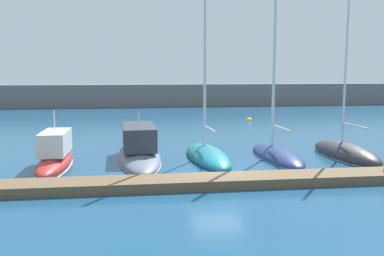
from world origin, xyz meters
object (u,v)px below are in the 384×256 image
motorboat_red_nearest (55,156)px  sailboat_teal_third (208,155)px  motorboat_slate_second (139,150)px  sailboat_navy_fourth (277,154)px  mooring_buoy_yellow (249,121)px  sailboat_charcoal_fifth (346,153)px

motorboat_red_nearest → sailboat_teal_third: 8.42m
motorboat_red_nearest → motorboat_slate_second: motorboat_red_nearest is taller
sailboat_navy_fourth → motorboat_slate_second: bearing=81.6°
sailboat_teal_third → sailboat_navy_fourth: bearing=-95.0°
motorboat_red_nearest → mooring_buoy_yellow: bearing=-39.1°
sailboat_teal_third → sailboat_navy_fourth: 4.14m
motorboat_slate_second → motorboat_red_nearest: bearing=110.8°
motorboat_slate_second → sailboat_navy_fourth: size_ratio=0.74×
motorboat_red_nearest → sailboat_navy_fourth: size_ratio=0.48×
motorboat_red_nearest → motorboat_slate_second: (4.43, 1.86, -0.12)m
sailboat_teal_third → sailboat_navy_fourth: (4.14, -0.10, -0.04)m
motorboat_red_nearest → sailboat_navy_fourth: (12.49, 0.86, -0.40)m
motorboat_slate_second → mooring_buoy_yellow: 20.39m
motorboat_red_nearest → sailboat_teal_third: bearing=-82.7°
sailboat_charcoal_fifth → mooring_buoy_yellow: 18.50m
motorboat_slate_second → mooring_buoy_yellow: bearing=-35.5°
sailboat_navy_fourth → mooring_buoy_yellow: bearing=-11.4°
motorboat_red_nearest → sailboat_charcoal_fifth: (16.52, 0.38, -0.34)m
sailboat_charcoal_fifth → motorboat_red_nearest: bearing=87.8°
sailboat_navy_fourth → sailboat_charcoal_fifth: 4.06m
sailboat_navy_fourth → sailboat_charcoal_fifth: size_ratio=1.06×
motorboat_slate_second → sailboat_charcoal_fifth: bearing=-99.0°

